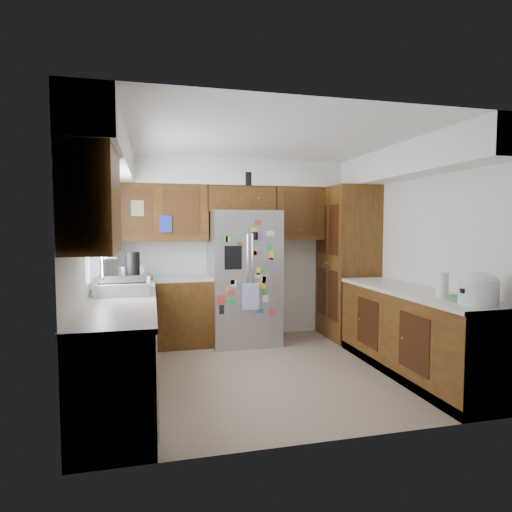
% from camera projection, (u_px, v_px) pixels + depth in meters
% --- Properties ---
extents(floor, '(3.60, 3.60, 0.00)m').
position_uv_depth(floor, '(267.00, 371.00, 4.72)').
color(floor, tan).
rests_on(floor, ground).
extents(room_shell, '(3.64, 3.24, 2.52)m').
position_uv_depth(room_shell, '(250.00, 206.00, 4.92)').
color(room_shell, white).
rests_on(room_shell, ground).
extents(left_counter_run, '(1.36, 3.20, 0.92)m').
position_uv_depth(left_counter_run, '(139.00, 340.00, 4.39)').
color(left_counter_run, '#44240D').
rests_on(left_counter_run, ground).
extents(right_counter_run, '(0.63, 2.25, 0.92)m').
position_uv_depth(right_counter_run, '(414.00, 336.00, 4.58)').
color(right_counter_run, '#44240D').
rests_on(right_counter_run, ground).
extents(pantry, '(0.60, 0.90, 2.15)m').
position_uv_depth(pantry, '(347.00, 263.00, 6.11)').
color(pantry, '#44240D').
rests_on(pantry, ground).
extents(fridge, '(0.90, 0.79, 1.80)m').
position_uv_depth(fridge, '(244.00, 277.00, 5.82)').
color(fridge, gray).
rests_on(fridge, ground).
extents(bridge_cabinet, '(0.96, 0.34, 0.35)m').
position_uv_depth(bridge_cabinet, '(240.00, 199.00, 5.96)').
color(bridge_cabinet, '#44240D').
rests_on(bridge_cabinet, fridge).
extents(fridge_top_items, '(0.75, 0.39, 0.30)m').
position_uv_depth(fridge_top_items, '(229.00, 176.00, 5.88)').
color(fridge_top_items, '#2424A1').
rests_on(fridge_top_items, bridge_cabinet).
extents(sink_assembly, '(0.52, 0.70, 0.37)m').
position_uv_depth(sink_assembly, '(124.00, 286.00, 4.38)').
color(sink_assembly, white).
rests_on(sink_assembly, left_counter_run).
extents(left_counter_clutter, '(0.34, 0.91, 0.38)m').
position_uv_depth(left_counter_clutter, '(132.00, 272.00, 5.11)').
color(left_counter_clutter, black).
rests_on(left_counter_clutter, left_counter_run).
extents(rice_cooker, '(0.33, 0.32, 0.29)m').
position_uv_depth(rice_cooker, '(478.00, 288.00, 3.66)').
color(rice_cooker, white).
rests_on(rice_cooker, right_counter_run).
extents(paper_towel, '(0.11, 0.11, 0.24)m').
position_uv_depth(paper_towel, '(443.00, 285.00, 4.05)').
color(paper_towel, white).
rests_on(paper_towel, right_counter_run).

